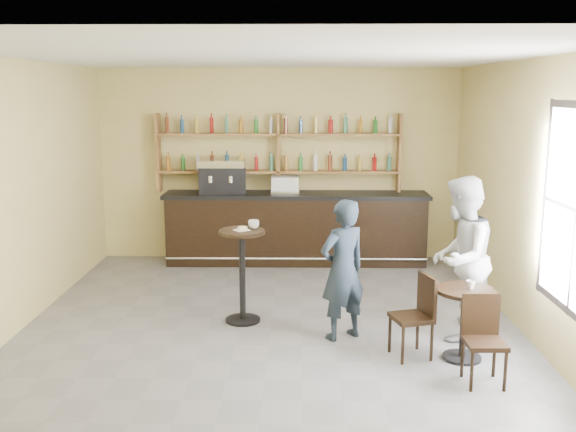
{
  "coord_description": "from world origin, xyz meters",
  "views": [
    {
      "loc": [
        0.33,
        -7.26,
        2.83
      ],
      "look_at": [
        0.2,
        0.8,
        1.25
      ],
      "focal_mm": 40.0,
      "sensor_mm": 36.0,
      "label": 1
    }
  ],
  "objects_px": {
    "espresso_machine": "(222,177)",
    "pedestal_table": "(242,276)",
    "man_main": "(343,270)",
    "patron_second": "(460,258)",
    "chair_west": "(411,317)",
    "pastry_case": "(285,185)",
    "chair_south": "(485,342)",
    "cafe_table": "(464,324)",
    "bar_counter": "(296,228)"
  },
  "relations": [
    {
      "from": "chair_west",
      "to": "pastry_case",
      "type": "bearing_deg",
      "value": -175.67
    },
    {
      "from": "pedestal_table",
      "to": "patron_second",
      "type": "distance_m",
      "value": 2.61
    },
    {
      "from": "pastry_case",
      "to": "patron_second",
      "type": "height_order",
      "value": "patron_second"
    },
    {
      "from": "cafe_table",
      "to": "pastry_case",
      "type": "bearing_deg",
      "value": 116.81
    },
    {
      "from": "patron_second",
      "to": "bar_counter",
      "type": "bearing_deg",
      "value": -121.11
    },
    {
      "from": "chair_west",
      "to": "patron_second",
      "type": "height_order",
      "value": "patron_second"
    },
    {
      "from": "bar_counter",
      "to": "man_main",
      "type": "xyz_separation_m",
      "value": [
        0.55,
        -3.34,
        0.23
      ]
    },
    {
      "from": "patron_second",
      "to": "chair_south",
      "type": "bearing_deg",
      "value": 26.83
    },
    {
      "from": "espresso_machine",
      "to": "pedestal_table",
      "type": "relative_size",
      "value": 0.65
    },
    {
      "from": "chair_south",
      "to": "pedestal_table",
      "type": "bearing_deg",
      "value": 144.04
    },
    {
      "from": "cafe_table",
      "to": "chair_west",
      "type": "relative_size",
      "value": 0.86
    },
    {
      "from": "chair_south",
      "to": "patron_second",
      "type": "bearing_deg",
      "value": 86.33
    },
    {
      "from": "chair_south",
      "to": "bar_counter",
      "type": "bearing_deg",
      "value": 110.57
    },
    {
      "from": "pedestal_table",
      "to": "patron_second",
      "type": "height_order",
      "value": "patron_second"
    },
    {
      "from": "chair_south",
      "to": "man_main",
      "type": "bearing_deg",
      "value": 136.14
    },
    {
      "from": "pedestal_table",
      "to": "patron_second",
      "type": "xyz_separation_m",
      "value": [
        2.54,
        -0.45,
        0.36
      ]
    },
    {
      "from": "patron_second",
      "to": "cafe_table",
      "type": "bearing_deg",
      "value": 20.65
    },
    {
      "from": "pedestal_table",
      "to": "cafe_table",
      "type": "distance_m",
      "value": 2.7
    },
    {
      "from": "pedestal_table",
      "to": "chair_west",
      "type": "distance_m",
      "value": 2.18
    },
    {
      "from": "pastry_case",
      "to": "man_main",
      "type": "relative_size",
      "value": 0.28
    },
    {
      "from": "cafe_table",
      "to": "pedestal_table",
      "type": "bearing_deg",
      "value": 155.77
    },
    {
      "from": "pedestal_table",
      "to": "cafe_table",
      "type": "bearing_deg",
      "value": -24.23
    },
    {
      "from": "pastry_case",
      "to": "chair_south",
      "type": "height_order",
      "value": "pastry_case"
    },
    {
      "from": "bar_counter",
      "to": "chair_west",
      "type": "bearing_deg",
      "value": -72.08
    },
    {
      "from": "pastry_case",
      "to": "patron_second",
      "type": "bearing_deg",
      "value": -49.55
    },
    {
      "from": "pedestal_table",
      "to": "man_main",
      "type": "xyz_separation_m",
      "value": [
        1.2,
        -0.52,
        0.24
      ]
    },
    {
      "from": "man_main",
      "to": "espresso_machine",
      "type": "bearing_deg",
      "value": -94.42
    },
    {
      "from": "cafe_table",
      "to": "bar_counter",
      "type": "bearing_deg",
      "value": 114.69
    },
    {
      "from": "bar_counter",
      "to": "espresso_machine",
      "type": "distance_m",
      "value": 1.48
    },
    {
      "from": "pedestal_table",
      "to": "patron_second",
      "type": "bearing_deg",
      "value": -10.12
    },
    {
      "from": "cafe_table",
      "to": "patron_second",
      "type": "relative_size",
      "value": 0.41
    },
    {
      "from": "man_main",
      "to": "cafe_table",
      "type": "relative_size",
      "value": 2.1
    },
    {
      "from": "espresso_machine",
      "to": "patron_second",
      "type": "height_order",
      "value": "patron_second"
    },
    {
      "from": "bar_counter",
      "to": "chair_south",
      "type": "distance_m",
      "value": 4.88
    },
    {
      "from": "cafe_table",
      "to": "patron_second",
      "type": "bearing_deg",
      "value": 81.85
    },
    {
      "from": "man_main",
      "to": "cafe_table",
      "type": "bearing_deg",
      "value": 122.97
    },
    {
      "from": "bar_counter",
      "to": "chair_west",
      "type": "relative_size",
      "value": 4.8
    },
    {
      "from": "man_main",
      "to": "patron_second",
      "type": "relative_size",
      "value": 0.87
    },
    {
      "from": "chair_south",
      "to": "patron_second",
      "type": "xyz_separation_m",
      "value": [
        0.04,
        1.25,
        0.51
      ]
    },
    {
      "from": "pastry_case",
      "to": "patron_second",
      "type": "relative_size",
      "value": 0.24
    },
    {
      "from": "bar_counter",
      "to": "chair_south",
      "type": "xyz_separation_m",
      "value": [
        1.85,
        -4.52,
        -0.15
      ]
    },
    {
      "from": "cafe_table",
      "to": "espresso_machine",
      "type": "bearing_deg",
      "value": 127.56
    },
    {
      "from": "bar_counter",
      "to": "cafe_table",
      "type": "xyz_separation_m",
      "value": [
        1.8,
        -3.92,
        -0.2
      ]
    },
    {
      "from": "pedestal_table",
      "to": "chair_west",
      "type": "xyz_separation_m",
      "value": [
        1.9,
        -1.05,
        -0.13
      ]
    },
    {
      "from": "pedestal_table",
      "to": "bar_counter",
      "type": "bearing_deg",
      "value": 76.97
    },
    {
      "from": "patron_second",
      "to": "chair_west",
      "type": "bearing_deg",
      "value": -18.24
    },
    {
      "from": "espresso_machine",
      "to": "patron_second",
      "type": "bearing_deg",
      "value": -52.79
    },
    {
      "from": "cafe_table",
      "to": "patron_second",
      "type": "xyz_separation_m",
      "value": [
        0.09,
        0.65,
        0.55
      ]
    },
    {
      "from": "chair_west",
      "to": "chair_south",
      "type": "distance_m",
      "value": 0.88
    },
    {
      "from": "pastry_case",
      "to": "cafe_table",
      "type": "height_order",
      "value": "pastry_case"
    }
  ]
}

